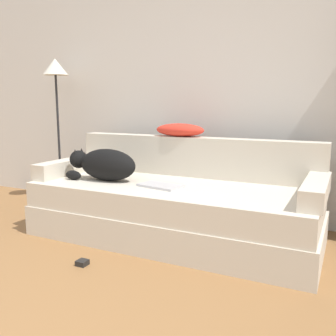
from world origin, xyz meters
The scene contains 10 objects.
wall_back centered at (0.00, 2.96, 1.35)m, with size 6.97×0.06×2.70m.
couch centered at (0.01, 2.19, 0.22)m, with size 2.28×0.95×0.44m.
couch_backrest centered at (0.01, 2.59, 0.62)m, with size 2.24×0.15×0.35m.
couch_arm_left centered at (-1.06, 2.18, 0.51)m, with size 0.15×0.76×0.13m.
couch_arm_right centered at (1.07, 2.18, 0.51)m, with size 0.15×0.76×0.13m.
dog centered at (-0.60, 2.09, 0.58)m, with size 0.64×0.25×0.27m.
laptop centered at (-0.05, 2.08, 0.45)m, with size 0.36×0.25×0.02m.
throw_pillow centered at (-0.12, 2.60, 0.85)m, with size 0.46×0.22×0.12m.
floor_lamp centered at (-1.56, 2.63, 1.26)m, with size 0.26×0.26×1.54m.
power_adapter centered at (-0.32, 1.44, 0.02)m, with size 0.07×0.07×0.04m.
Camera 1 is at (1.25, -0.45, 1.08)m, focal length 40.00 mm.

